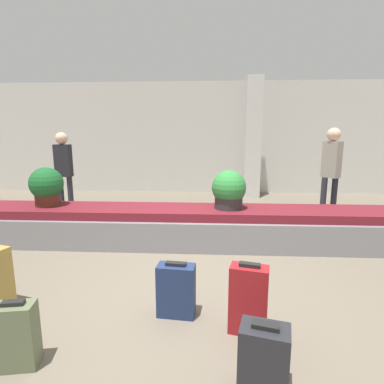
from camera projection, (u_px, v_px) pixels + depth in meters
ground_plane at (185, 285)px, 3.38m from camera, size 18.00×18.00×0.00m
back_wall at (200, 138)px, 8.80m from camera, size 18.00×0.06×3.20m
carousel at (192, 226)px, 4.66m from camera, size 7.56×0.92×0.57m
pillar at (253, 138)px, 8.06m from camera, size 0.42×0.42×3.20m
suitcase_2 at (248, 299)px, 2.52m from camera, size 0.35×0.24×0.63m
suitcase_3 at (264, 359)px, 1.94m from camera, size 0.36×0.28×0.49m
suitcase_4 at (17, 336)px, 2.14m from camera, size 0.30×0.21×0.52m
suitcase_5 at (176, 290)px, 2.77m from camera, size 0.36×0.21×0.52m
potted_plant_0 at (229, 190)px, 4.54m from camera, size 0.52×0.52×0.59m
potted_plant_1 at (47, 186)px, 4.71m from camera, size 0.51×0.51×0.61m
traveler_0 at (331, 165)px, 5.75m from camera, size 0.33×0.37×1.81m
traveler_1 at (64, 166)px, 6.17m from camera, size 0.32×0.24×1.73m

